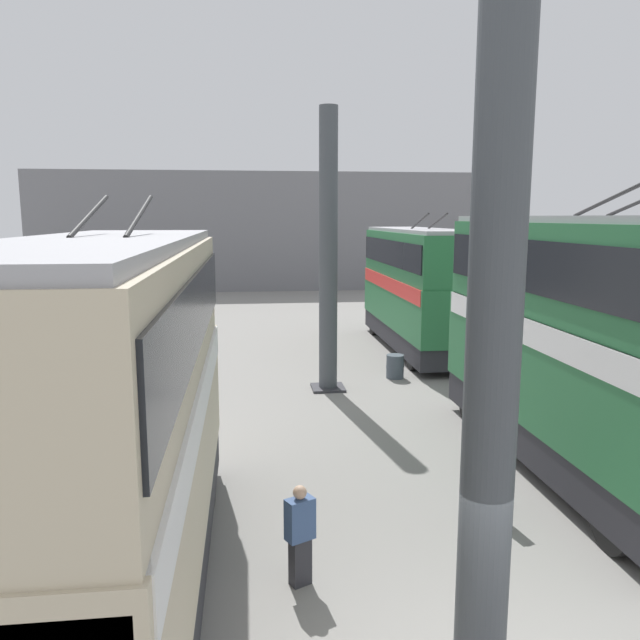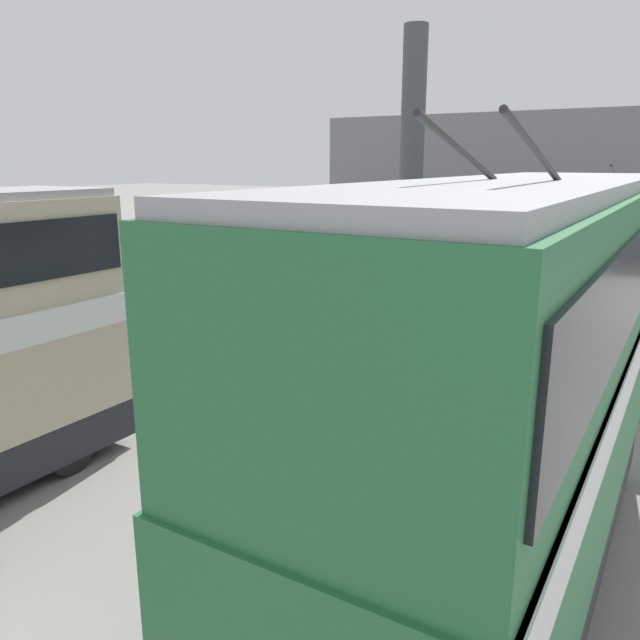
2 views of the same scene
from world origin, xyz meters
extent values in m
cube|color=slate|center=(40.35, 0.00, 4.36)|extent=(0.50, 36.00, 8.73)
cylinder|color=#42474C|center=(0.15, 0.00, 4.37)|extent=(0.58, 0.58, 8.74)
cylinder|color=#42474C|center=(13.25, 0.00, 4.37)|extent=(0.58, 0.58, 8.74)
cube|color=#333338|center=(13.25, 0.00, 0.04)|extent=(1.04, 1.04, 0.08)
cylinder|color=black|center=(9.54, -5.47, 0.55)|extent=(1.10, 0.30, 1.10)
cylinder|color=black|center=(9.54, -3.37, 0.55)|extent=(1.10, 0.30, 1.10)
cylinder|color=black|center=(2.92, -3.37, 0.55)|extent=(1.10, 0.30, 1.10)
cube|color=#28282D|center=(6.13, -4.42, 0.70)|extent=(9.42, 2.45, 0.80)
cube|color=#286B3D|center=(6.13, -4.42, 2.24)|extent=(9.61, 2.50, 2.29)
cube|color=white|center=(6.13, -4.42, 3.11)|extent=(9.32, 2.54, 0.55)
cube|color=#286B3D|center=(6.13, -4.42, 4.36)|extent=(9.52, 2.42, 1.95)
cube|color=black|center=(6.13, -4.42, 4.46)|extent=(9.23, 2.51, 1.07)
cube|color=#9E9EA3|center=(6.13, -4.42, 5.40)|extent=(9.42, 2.25, 0.14)
cube|color=black|center=(10.88, -4.42, 2.47)|extent=(0.12, 2.30, 1.46)
cylinder|color=#282828|center=(4.93, -4.07, 5.76)|extent=(2.35, 0.07, 0.65)
cylinder|color=black|center=(22.24, -5.47, 0.49)|extent=(0.99, 0.30, 0.99)
cylinder|color=black|center=(22.24, -3.37, 0.49)|extent=(0.99, 0.30, 0.99)
cylinder|color=black|center=(15.36, -5.47, 0.49)|extent=(0.99, 0.30, 0.99)
cylinder|color=black|center=(15.36, -3.37, 0.49)|extent=(0.99, 0.30, 0.99)
cube|color=#28282D|center=(18.70, -4.42, 0.66)|extent=(9.68, 2.45, 0.77)
cube|color=#286B3D|center=(18.70, -4.42, 2.04)|extent=(9.88, 2.50, 2.00)
cube|color=red|center=(18.70, -4.42, 2.77)|extent=(9.58, 2.54, 0.55)
cube|color=#286B3D|center=(18.70, -4.42, 3.95)|extent=(9.78, 2.42, 1.80)
cube|color=black|center=(18.70, -4.42, 4.04)|extent=(9.48, 2.51, 0.99)
cube|color=#9E9EA3|center=(18.70, -4.42, 4.92)|extent=(9.68, 2.25, 0.14)
cube|color=black|center=(23.58, -4.42, 2.24)|extent=(0.12, 2.30, 1.28)
cylinder|color=#282828|center=(17.46, -4.77, 5.28)|extent=(2.35, 0.07, 0.65)
cylinder|color=#282828|center=(17.46, -4.07, 5.28)|extent=(2.35, 0.07, 0.65)
cylinder|color=black|center=(5.47, 3.37, 0.49)|extent=(0.98, 0.30, 0.98)
cylinder|color=black|center=(5.47, 5.47, 0.49)|extent=(0.98, 0.30, 0.98)
cube|color=#28282D|center=(2.35, 4.42, 0.66)|extent=(9.26, 2.45, 0.77)
cube|color=beige|center=(2.35, 4.42, 2.13)|extent=(9.45, 2.50, 2.18)
cube|color=white|center=(2.35, 4.42, 2.94)|extent=(9.16, 2.54, 0.55)
cube|color=beige|center=(2.35, 4.42, 4.13)|extent=(9.35, 2.42, 1.83)
cube|color=black|center=(2.35, 4.42, 4.22)|extent=(9.07, 2.51, 1.01)
cube|color=#9E9EA3|center=(2.35, 4.42, 5.12)|extent=(9.26, 2.25, 0.14)
cylinder|color=#282828|center=(3.53, 4.07, 5.48)|extent=(2.35, 0.07, 0.65)
cylinder|color=#282828|center=(3.53, 4.77, 5.48)|extent=(2.35, 0.07, 0.65)
cube|color=#384251|center=(4.62, -1.87, 0.40)|extent=(0.34, 0.26, 0.81)
cube|color=#3D5684|center=(4.62, -1.87, 1.16)|extent=(0.46, 0.33, 0.70)
sphere|color=#A37A5B|center=(4.62, -1.87, 1.63)|extent=(0.23, 0.23, 0.23)
cube|color=#2D2D33|center=(2.63, 1.82, 0.36)|extent=(0.31, 0.36, 0.73)
cube|color=#3D5684|center=(2.63, 1.82, 1.04)|extent=(0.40, 0.48, 0.63)
sphere|color=tan|center=(2.63, 1.82, 1.46)|extent=(0.21, 0.21, 0.21)
cylinder|color=#424C56|center=(14.35, -2.46, 0.40)|extent=(0.60, 0.60, 0.81)
cylinder|color=#424C56|center=(14.35, -2.46, 0.40)|extent=(0.63, 0.63, 0.04)
camera|label=1|loc=(-5.94, 2.54, 5.45)|focal=35.00mm
camera|label=2|loc=(-1.19, -6.15, 5.67)|focal=35.00mm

